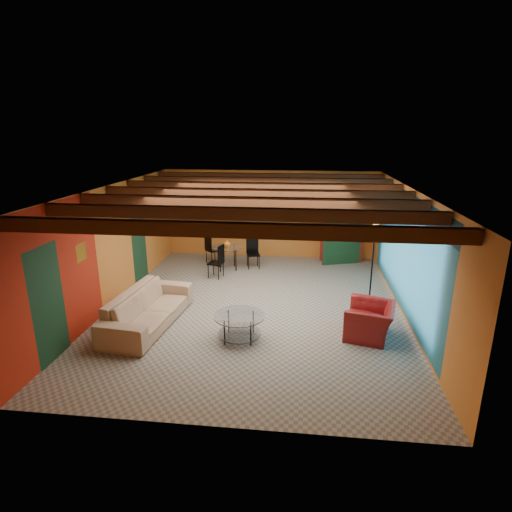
# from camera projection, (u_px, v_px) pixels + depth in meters

# --- Properties ---
(room) EXTENTS (6.52, 8.01, 2.71)m
(room) POSITION_uv_depth(u_px,v_px,m) (256.00, 203.00, 8.78)
(room) COLOR gray
(room) RESTS_ON ground
(sofa) EXTENTS (1.23, 2.59, 0.73)m
(sofa) POSITION_uv_depth(u_px,v_px,m) (148.00, 308.00, 8.41)
(sofa) COLOR tan
(sofa) RESTS_ON ground
(armchair) EXTENTS (1.10, 1.19, 0.65)m
(armchair) POSITION_uv_depth(u_px,v_px,m) (370.00, 320.00, 7.95)
(armchair) COLOR maroon
(armchair) RESTS_ON ground
(coffee_table) EXTENTS (1.00, 1.00, 0.50)m
(coffee_table) POSITION_uv_depth(u_px,v_px,m) (239.00, 327.00, 7.86)
(coffee_table) COLOR silver
(coffee_table) RESTS_ON ground
(dining_table) EXTENTS (2.20, 2.20, 0.93)m
(dining_table) POSITION_uv_depth(u_px,v_px,m) (227.00, 254.00, 11.79)
(dining_table) COLOR silver
(dining_table) RESTS_ON ground
(armoire) EXTENTS (1.23, 0.87, 1.96)m
(armoire) POSITION_uv_depth(u_px,v_px,m) (342.00, 230.00, 12.35)
(armoire) COLOR maroon
(armoire) RESTS_ON ground
(floor_lamp) EXTENTS (0.48, 0.48, 2.05)m
(floor_lamp) POSITION_uv_depth(u_px,v_px,m) (373.00, 261.00, 9.24)
(floor_lamp) COLOR black
(floor_lamp) RESTS_ON ground
(ceiling_fan) EXTENTS (1.50, 1.50, 0.44)m
(ceiling_fan) POSITION_uv_depth(u_px,v_px,m) (255.00, 204.00, 8.67)
(ceiling_fan) COLOR #472614
(ceiling_fan) RESTS_ON ceiling
(painting) EXTENTS (1.05, 0.03, 0.65)m
(painting) POSITION_uv_depth(u_px,v_px,m) (241.00, 205.00, 12.74)
(painting) COLOR black
(painting) RESTS_ON wall_back
(potted_plant) EXTENTS (0.54, 0.50, 0.49)m
(potted_plant) POSITION_uv_depth(u_px,v_px,m) (344.00, 189.00, 12.00)
(potted_plant) COLOR #26661E
(potted_plant) RESTS_ON armoire
(vase) EXTENTS (0.25, 0.25, 0.20)m
(vase) POSITION_uv_depth(u_px,v_px,m) (227.00, 234.00, 11.62)
(vase) COLOR orange
(vase) RESTS_ON dining_table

